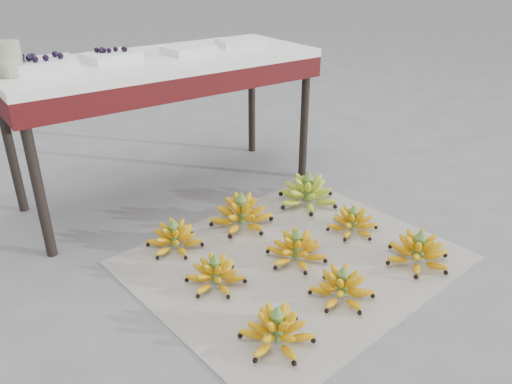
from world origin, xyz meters
TOP-DOWN VIEW (x-y plane):
  - ground at (0.00, 0.00)m, footprint 60.00×60.00m
  - newspaper_mat at (-0.01, 0.02)m, footprint 1.35×1.17m
  - bunch_front_left at (-0.37, -0.33)m, footprint 0.31×0.31m
  - bunch_front_center at (-0.03, -0.28)m, footprint 0.30×0.30m
  - bunch_front_right at (0.39, -0.30)m, footprint 0.30×0.30m
  - bunch_mid_left at (-0.36, 0.06)m, footprint 0.26×0.26m
  - bunch_mid_center at (-0.00, 0.01)m, footprint 0.27×0.27m
  - bunch_mid_right at (0.36, 0.04)m, footprint 0.29×0.29m
  - bunch_back_left at (-0.37, 0.39)m, footprint 0.25×0.25m
  - bunch_back_center at (-0.03, 0.39)m, footprint 0.35×0.35m
  - bunch_back_right at (0.37, 0.37)m, footprint 0.41×0.41m
  - vendor_table at (-0.12, 0.91)m, footprint 1.50×0.60m
  - tray_far_left at (-0.67, 0.93)m, footprint 0.29×0.22m
  - tray_left at (-0.36, 0.94)m, footprint 0.27×0.22m
  - tray_right at (0.02, 0.90)m, footprint 0.25×0.20m
  - tray_far_right at (0.34, 0.92)m, footprint 0.26×0.21m
  - glass_jar at (-0.79, 0.89)m, footprint 0.14×0.14m

SIDE VIEW (x-z plane):
  - ground at x=0.00m, z-range 0.00..0.00m
  - newspaper_mat at x=-0.01m, z-range 0.00..0.01m
  - bunch_mid_right at x=0.36m, z-range -0.02..0.12m
  - bunch_mid_left at x=-0.36m, z-range -0.02..0.12m
  - bunch_front_center at x=-0.03m, z-range -0.02..0.13m
  - bunch_back_left at x=-0.37m, z-range -0.02..0.13m
  - bunch_front_left at x=-0.37m, z-range -0.02..0.13m
  - bunch_mid_center at x=0.00m, z-range -0.02..0.14m
  - bunch_front_right at x=0.39m, z-range -0.02..0.14m
  - bunch_back_center at x=-0.03m, z-range -0.02..0.16m
  - bunch_back_right at x=0.37m, z-range -0.02..0.16m
  - vendor_table at x=-0.12m, z-range 0.28..1.00m
  - tray_right at x=0.02m, z-range 0.72..0.76m
  - tray_far_right at x=0.34m, z-range 0.72..0.76m
  - tray_left at x=-0.36m, z-range 0.71..0.77m
  - tray_far_left at x=-0.67m, z-range 0.71..0.78m
  - glass_jar at x=-0.79m, z-range 0.72..0.86m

